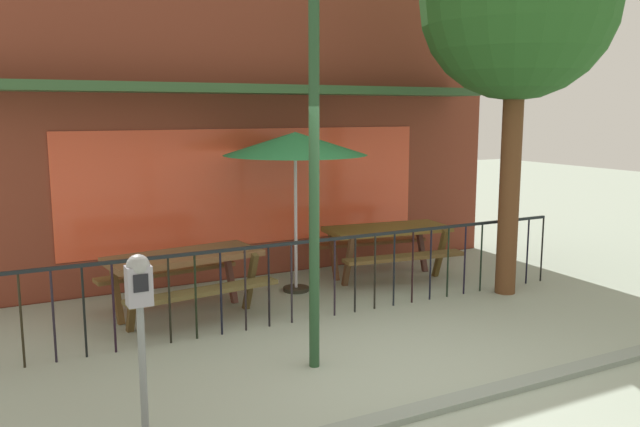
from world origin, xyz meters
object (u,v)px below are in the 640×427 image
street_lamp (314,83)px  picnic_table_left (184,267)px  patio_umbrella (295,145)px  street_tree (518,3)px  picnic_table_right (387,238)px  parking_meter_near (139,298)px

street_lamp → picnic_table_left: bearing=107.9°
picnic_table_left → patio_umbrella: (1.66, 0.38, 1.40)m
patio_umbrella → street_tree: street_tree is taller
picnic_table_right → patio_umbrella: 2.04m
patio_umbrella → street_lamp: 2.75m
picnic_table_right → parking_meter_near: parking_meter_near is taller
parking_meter_near → street_lamp: 2.48m
patio_umbrella → parking_meter_near: patio_umbrella is taller
parking_meter_near → street_lamp: size_ratio=0.34×
picnic_table_right → parking_meter_near: (-4.24, -3.10, 0.50)m
picnic_table_right → street_tree: (1.01, -1.39, 3.20)m
patio_umbrella → picnic_table_left: bearing=-167.1°
street_tree → picnic_table_right: bearing=126.0°
picnic_table_right → patio_umbrella: bearing=179.4°
picnic_table_left → street_tree: size_ratio=0.38×
street_tree → street_lamp: (-3.47, -1.06, -1.10)m
parking_meter_near → patio_umbrella: bearing=48.5°
picnic_table_left → street_tree: street_tree is taller
parking_meter_near → picnic_table_right: bearing=36.2°
picnic_table_left → parking_meter_near: (-1.10, -2.74, 0.50)m
picnic_table_left → picnic_table_right: same height
picnic_table_right → parking_meter_near: bearing=-143.8°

